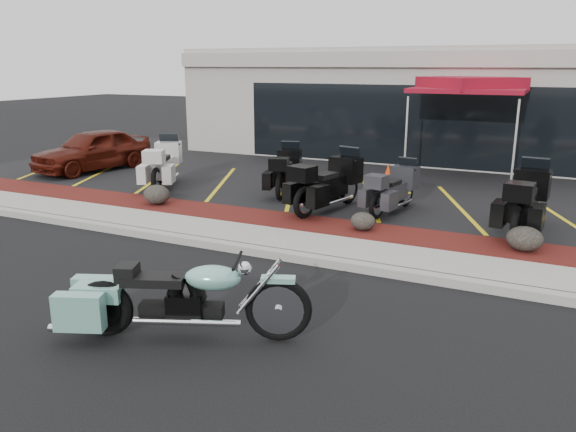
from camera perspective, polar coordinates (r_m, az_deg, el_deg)
The scene contains 18 objects.
ground at distance 9.47m, azimuth -1.85°, elevation -6.16°, with size 90.00×90.00×0.00m, color black.
curb at distance 10.20m, azimuth 0.45°, elevation -4.11°, with size 24.00×0.25×0.15m, color gray.
sidewalk at distance 10.81m, azimuth 2.01°, elevation -3.00°, with size 24.00×1.20×0.15m, color gray.
mulch_bed at distance 11.87m, azimuth 4.30°, elevation -1.33°, with size 24.00×1.20×0.16m, color #3B100D.
upper_lot at distance 16.88m, azimuth 10.93°, elevation 3.39°, with size 26.00×9.60×0.15m, color black.
dealership_building at distance 22.72m, azimuth 15.26°, elevation 11.02°, with size 18.00×8.16×4.00m.
boulder_left at distance 13.93m, azimuth -13.20°, elevation 2.14°, with size 0.67×0.56×0.47m, color black.
boulder_mid at distance 11.55m, azimuth 7.61°, elevation -0.53°, with size 0.52×0.43×0.37m, color black.
boulder_right at distance 11.03m, azimuth 22.92°, elevation -2.14°, with size 0.64×0.53×0.45m, color black.
hero_cruiser at distance 7.15m, azimuth -0.99°, elevation -8.56°, with size 3.21×0.81×1.13m, color #74B5A3, non-canonical shape.
touring_white at distance 16.59m, azimuth -11.90°, elevation 5.85°, with size 2.40×0.92×1.40m, color silver, non-canonical shape.
touring_black_front at distance 15.47m, azimuth 0.24°, elevation 5.30°, with size 2.20×0.84×1.28m, color black, non-canonical shape.
touring_black_mid at distance 13.63m, azimuth 6.21°, elevation 4.13°, with size 2.42×0.92×1.41m, color black, non-canonical shape.
touring_grey at distance 13.62m, azimuth 11.98°, elevation 3.41°, with size 2.04×0.78×1.18m, color #2F2F34, non-canonical shape.
touring_black_rear at distance 13.03m, azimuth 23.58°, elevation 2.44°, with size 2.43×0.93×1.41m, color black, non-canonical shape.
parked_car at distance 19.04m, azimuth -19.23°, elevation 6.37°, with size 1.55×3.85×1.31m, color #49120A.
traffic_cone at distance 16.54m, azimuth 10.13°, elevation 4.36°, with size 0.31×0.31×0.52m, color red.
popup_canopy at distance 17.74m, azimuth 18.02°, elevation 12.42°, with size 3.56×3.56×2.93m.
Camera 1 is at (4.04, -7.84, 3.44)m, focal length 35.00 mm.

